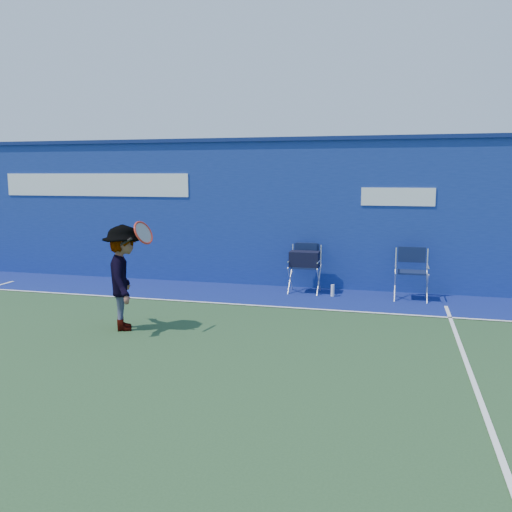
% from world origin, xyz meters
% --- Properties ---
extents(ground, '(80.00, 80.00, 0.00)m').
position_xyz_m(ground, '(0.00, 0.00, 0.00)').
color(ground, '#274625').
rests_on(ground, ground).
extents(stadium_wall, '(24.00, 0.50, 3.08)m').
position_xyz_m(stadium_wall, '(-0.00, 5.20, 1.55)').
color(stadium_wall, navy).
rests_on(stadium_wall, ground).
extents(out_of_bounds_strip, '(24.00, 1.80, 0.01)m').
position_xyz_m(out_of_bounds_strip, '(0.00, 4.10, 0.00)').
color(out_of_bounds_strip, navy).
rests_on(out_of_bounds_strip, ground).
extents(court_lines, '(24.00, 12.00, 0.01)m').
position_xyz_m(court_lines, '(0.00, 0.60, 0.01)').
color(court_lines, white).
rests_on(court_lines, out_of_bounds_strip).
extents(directors_chair_left, '(0.57, 0.53, 0.97)m').
position_xyz_m(directors_chair_left, '(1.87, 4.53, 0.41)').
color(directors_chair_left, silver).
rests_on(directors_chair_left, ground).
extents(directors_chair_right, '(0.58, 0.52, 0.97)m').
position_xyz_m(directors_chair_right, '(3.90, 4.43, 0.30)').
color(directors_chair_right, silver).
rests_on(directors_chair_right, ground).
extents(water_bottle, '(0.07, 0.07, 0.24)m').
position_xyz_m(water_bottle, '(2.45, 4.30, 0.12)').
color(water_bottle, white).
rests_on(water_bottle, ground).
extents(tennis_player, '(1.03, 1.18, 1.67)m').
position_xyz_m(tennis_player, '(-0.34, 1.30, 0.80)').
color(tennis_player, '#EA4738').
rests_on(tennis_player, ground).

